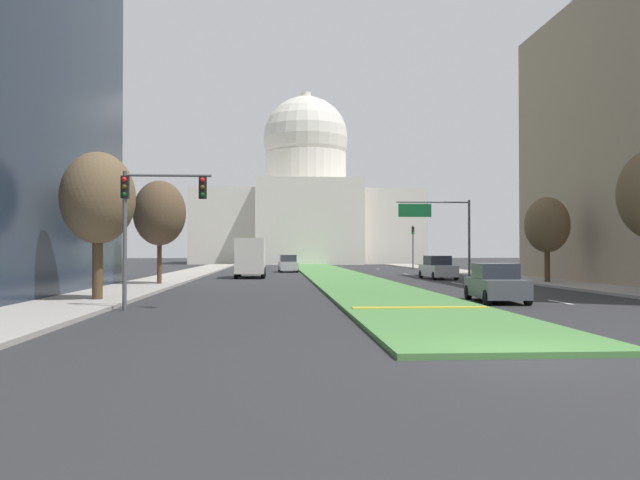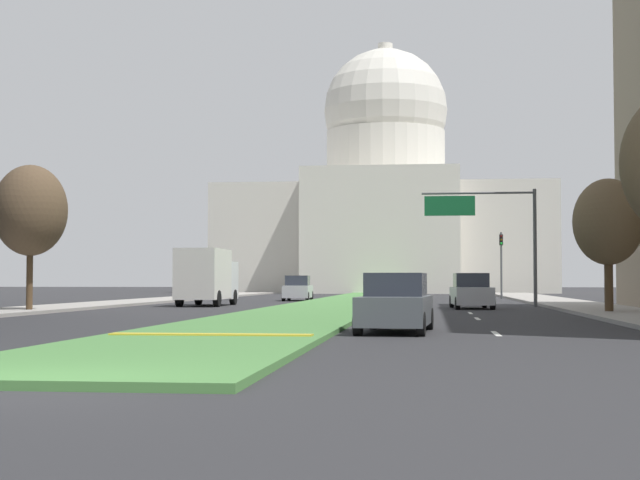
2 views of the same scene
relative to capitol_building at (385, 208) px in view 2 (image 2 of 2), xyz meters
The scene contains 15 objects.
ground_plane 52.02m from the capitol_building, 90.00° to the right, with size 260.00×260.00×0.00m, color #2B2B2D.
grass_median 57.09m from the capitol_building, 90.00° to the right, with size 5.48×93.13×0.14m, color #4C8442.
median_curb_nose 92.96m from the capitol_building, 90.00° to the right, with size 4.94×0.50×0.04m, color gold.
lane_dashes_right 66.01m from the capitol_building, 83.80° to the right, with size 0.16×53.36×0.01m.
sidewalk_left 63.60m from the capitol_building, 102.28° to the right, with size 4.00×93.13×0.15m, color #9E9991.
sidewalk_right 63.60m from the capitol_building, 77.72° to the right, with size 4.00×93.13×0.15m, color #9E9991.
capitol_building is the anchor object (origin of this frame).
traffic_light_far_right 41.99m from the capitol_building, 74.82° to the right, with size 0.28×0.35×5.20m.
overhead_guide_sign 62.63m from the capitol_building, 82.02° to the right, with size 6.30×0.20×6.50m.
street_tree_left_mid 75.49m from the capitol_building, 99.60° to the right, with size 3.28×3.28×6.65m.
street_tree_right_mid 74.87m from the capitol_building, 80.11° to the right, with size 2.96×2.96×5.80m.
sedan_lead_stopped 88.77m from the capitol_building, 87.21° to the right, with size 2.13×4.37×1.67m.
sedan_midblock 66.73m from the capitol_building, 83.59° to the right, with size 2.18×4.58×1.82m.
sedan_distant 49.45m from the capitol_building, 94.75° to the right, with size 2.07×4.69×1.78m.
box_truck_delivery 63.26m from the capitol_building, 96.70° to the right, with size 2.40×6.40×3.20m.
Camera 2 is at (5.23, -12.01, 1.47)m, focal length 53.04 mm.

